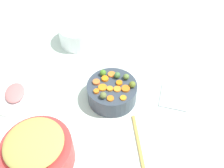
# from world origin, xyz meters

# --- Properties ---
(tabletop) EXTENTS (2.40, 2.40, 0.02)m
(tabletop) POSITION_xyz_m (0.00, 0.00, 0.01)
(tabletop) COLOR silver
(tabletop) RESTS_ON ground
(serving_bowl_carrots) EXTENTS (0.23, 0.23, 0.09)m
(serving_bowl_carrots) POSITION_xyz_m (-0.03, -0.04, 0.07)
(serving_bowl_carrots) COLOR #333D49
(serving_bowl_carrots) RESTS_ON tabletop
(metal_pot) EXTENTS (0.27, 0.27, 0.11)m
(metal_pot) POSITION_xyz_m (0.29, -0.31, 0.08)
(metal_pot) COLOR red
(metal_pot) RESTS_ON tabletop
(stuffing_mound) EXTENTS (0.22, 0.22, 0.05)m
(stuffing_mound) POSITION_xyz_m (0.29, -0.31, 0.16)
(stuffing_mound) COLOR tan
(stuffing_mound) RESTS_ON metal_pot
(carrot_slice_0) EXTENTS (0.04, 0.04, 0.01)m
(carrot_slice_0) POSITION_xyz_m (0.04, 0.01, 0.12)
(carrot_slice_0) COLOR orange
(carrot_slice_0) RESTS_ON serving_bowl_carrots
(carrot_slice_1) EXTENTS (0.03, 0.03, 0.01)m
(carrot_slice_1) POSITION_xyz_m (0.01, -0.11, 0.12)
(carrot_slice_1) COLOR orange
(carrot_slice_1) RESTS_ON serving_bowl_carrots
(carrot_slice_2) EXTENTS (0.04, 0.04, 0.01)m
(carrot_slice_2) POSITION_xyz_m (0.04, -0.05, 0.12)
(carrot_slice_2) COLOR orange
(carrot_slice_2) RESTS_ON serving_bowl_carrots
(carrot_slice_3) EXTENTS (0.04, 0.04, 0.01)m
(carrot_slice_3) POSITION_xyz_m (-0.07, -0.08, 0.12)
(carrot_slice_3) COLOR orange
(carrot_slice_3) RESTS_ON serving_bowl_carrots
(carrot_slice_4) EXTENTS (0.05, 0.05, 0.01)m
(carrot_slice_4) POSITION_xyz_m (-0.05, -0.11, 0.12)
(carrot_slice_4) COLOR orange
(carrot_slice_4) RESTS_ON serving_bowl_carrots
(carrot_slice_5) EXTENTS (0.04, 0.04, 0.01)m
(carrot_slice_5) POSITION_xyz_m (-0.01, -0.05, 0.12)
(carrot_slice_5) COLOR orange
(carrot_slice_5) RESTS_ON serving_bowl_carrots
(carrot_slice_6) EXTENTS (0.05, 0.05, 0.01)m
(carrot_slice_6) POSITION_xyz_m (-0.01, 0.02, 0.12)
(carrot_slice_6) COLOR orange
(carrot_slice_6) RESTS_ON serving_bowl_carrots
(carrot_slice_7) EXTENTS (0.06, 0.06, 0.01)m
(carrot_slice_7) POSITION_xyz_m (-0.02, -0.08, 0.12)
(carrot_slice_7) COLOR orange
(carrot_slice_7) RESTS_ON serving_bowl_carrots
(carrot_slice_8) EXTENTS (0.05, 0.05, 0.01)m
(carrot_slice_8) POSITION_xyz_m (-0.01, -0.02, 0.12)
(carrot_slice_8) COLOR orange
(carrot_slice_8) RESTS_ON serving_bowl_carrots
(carrot_slice_9) EXTENTS (0.05, 0.05, 0.01)m
(carrot_slice_9) POSITION_xyz_m (-0.10, -0.05, 0.12)
(carrot_slice_9) COLOR orange
(carrot_slice_9) RESTS_ON serving_bowl_carrots
(carrot_slice_10) EXTENTS (0.04, 0.04, 0.01)m
(carrot_slice_10) POSITION_xyz_m (-0.05, -0.01, 0.12)
(carrot_slice_10) COLOR orange
(carrot_slice_10) RESTS_ON serving_bowl_carrots
(brussels_sprout_0) EXTENTS (0.03, 0.03, 0.03)m
(brussels_sprout_0) POSITION_xyz_m (-0.03, 0.05, 0.13)
(brussels_sprout_0) COLOR #606E25
(brussels_sprout_0) RESTS_ON serving_bowl_carrots
(brussels_sprout_1) EXTENTS (0.03, 0.03, 0.03)m
(brussels_sprout_1) POSITION_xyz_m (-0.08, 0.02, 0.13)
(brussels_sprout_1) COLOR #5C7838
(brussels_sprout_1) RESTS_ON serving_bowl_carrots
(brussels_sprout_2) EXTENTS (0.03, 0.03, 0.03)m
(brussels_sprout_2) POSITION_xyz_m (-0.10, -0.09, 0.13)
(brussels_sprout_2) COLOR #447924
(brussels_sprout_2) RESTS_ON serving_bowl_carrots
(brussels_sprout_3) EXTENTS (0.03, 0.03, 0.03)m
(brussels_sprout_3) POSITION_xyz_m (-0.09, -0.02, 0.13)
(brussels_sprout_3) COLOR #436D38
(brussels_sprout_3) RESTS_ON serving_bowl_carrots
(brussels_sprout_4) EXTENTS (0.03, 0.03, 0.03)m
(brussels_sprout_4) POSITION_xyz_m (0.04, -0.08, 0.13)
(brussels_sprout_4) COLOR #5D6B38
(brussels_sprout_4) RESTS_ON serving_bowl_carrots
(wooden_spoon) EXTENTS (0.33, 0.08, 0.01)m
(wooden_spoon) POSITION_xyz_m (0.30, 0.09, 0.03)
(wooden_spoon) COLOR #B08C43
(wooden_spoon) RESTS_ON tabletop
(casserole_dish) EXTENTS (0.23, 0.23, 0.11)m
(casserole_dish) POSITION_xyz_m (-0.47, -0.26, 0.08)
(casserole_dish) COLOR white
(casserole_dish) RESTS_ON tabletop
(ham_plate) EXTENTS (0.27, 0.27, 0.01)m
(ham_plate) POSITION_xyz_m (-0.04, -0.50, 0.03)
(ham_plate) COLOR white
(ham_plate) RESTS_ON tabletop
(ham_slice_main) EXTENTS (0.15, 0.12, 0.02)m
(ham_slice_main) POSITION_xyz_m (-0.03, -0.51, 0.04)
(ham_slice_main) COLOR #BB6E6E
(ham_slice_main) RESTS_ON ham_plate
(dish_towel) EXTENTS (0.17, 0.16, 0.01)m
(dish_towel) POSITION_xyz_m (-0.05, 0.26, 0.02)
(dish_towel) COLOR #A7ACB3
(dish_towel) RESTS_ON tabletop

